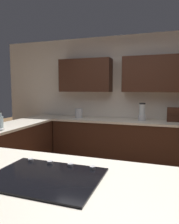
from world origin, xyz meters
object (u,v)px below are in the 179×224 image
object	(u,v)px
cooktop	(45,177)
spice_rack	(176,115)
kettle	(79,113)
blender	(142,113)
dish_soap_bottle	(1,121)

from	to	relation	value
cooktop	spice_rack	xyz separation A→B (m)	(-0.99, -2.97, 0.13)
spice_rack	kettle	distance (m)	1.90
kettle	blender	bearing A→B (deg)	180.00
kettle	spice_rack	bearing A→B (deg)	-178.55
blender	dish_soap_bottle	distance (m)	2.51
kettle	dish_soap_bottle	bearing A→B (deg)	64.30
kettle	dish_soap_bottle	xyz separation A→B (m)	(0.72, 1.50, 0.00)
blender	spice_rack	size ratio (longest dim) A/B	1.14
blender	spice_rack	bearing A→B (deg)	-175.42
cooktop	kettle	bearing A→B (deg)	-72.73
blender	dish_soap_bottle	xyz separation A→B (m)	(2.02, 1.50, -0.05)
blender	cooktop	bearing A→B (deg)	82.37
blender	kettle	world-z (taller)	blender
spice_rack	kettle	bearing A→B (deg)	1.45
blender	spice_rack	distance (m)	0.60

